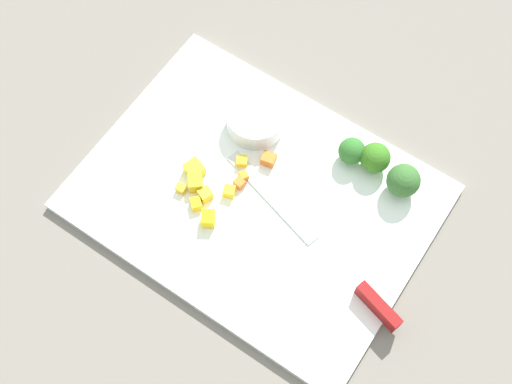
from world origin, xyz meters
name	(u,v)px	position (x,y,z in m)	size (l,w,h in m)	color
ground_plane	(256,199)	(0.00, 0.00, 0.00)	(4.00, 4.00, 0.00)	slate
cutting_board	(256,197)	(0.00, 0.00, 0.01)	(0.43, 0.32, 0.01)	white
prep_bowl	(256,120)	(0.06, -0.09, 0.03)	(0.08, 0.08, 0.03)	white
chef_knife	(345,272)	(-0.15, 0.03, 0.02)	(0.30, 0.10, 0.02)	silver
carrot_dice_0	(269,159)	(0.01, -0.05, 0.02)	(0.02, 0.02, 0.01)	orange
carrot_dice_1	(239,184)	(0.03, 0.00, 0.02)	(0.01, 0.01, 0.01)	orange
carrot_dice_2	(244,176)	(0.03, -0.01, 0.02)	(0.01, 0.01, 0.01)	orange
pepper_dice_0	(196,204)	(0.05, 0.05, 0.02)	(0.02, 0.01, 0.01)	yellow
pepper_dice_1	(196,183)	(0.07, 0.03, 0.02)	(0.02, 0.02, 0.02)	yellow
pepper_dice_2	(194,169)	(0.08, 0.02, 0.02)	(0.02, 0.02, 0.02)	yellow
pepper_dice_3	(229,191)	(0.03, 0.02, 0.02)	(0.01, 0.01, 0.01)	yellow
pepper_dice_4	(205,195)	(0.05, 0.04, 0.02)	(0.01, 0.02, 0.01)	yellow
pepper_dice_5	(242,161)	(0.04, -0.03, 0.02)	(0.01, 0.01, 0.01)	yellow
pepper_dice_6	(208,219)	(0.03, 0.06, 0.02)	(0.02, 0.02, 0.02)	yellow
pepper_dice_7	(181,189)	(0.08, 0.05, 0.02)	(0.01, 0.01, 0.01)	yellow
broccoli_floret_0	(375,158)	(-0.10, -0.12, 0.03)	(0.04, 0.04, 0.04)	#88B35D
broccoli_floret_1	(403,181)	(-0.15, -0.11, 0.04)	(0.04, 0.04, 0.05)	#87C369
broccoli_floret_2	(352,151)	(-0.07, -0.11, 0.03)	(0.04, 0.04, 0.04)	#8BAC63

